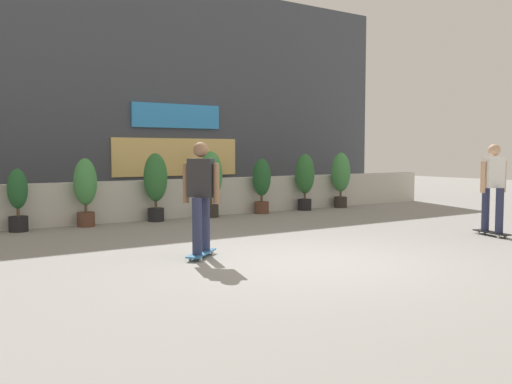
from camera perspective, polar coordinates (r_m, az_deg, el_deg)
The scene contains 12 objects.
ground_plane at distance 8.12m, azimuth 6.02°, elevation -6.98°, with size 48.00×48.00×0.00m, color gray.
planter_wall at distance 13.17m, azimuth -11.10°, elevation -0.80°, with size 18.00×0.40×0.90m, color beige.
building_backdrop at distance 16.96m, azimuth -16.62°, elevation 9.65°, with size 20.00×2.08×6.50m.
potted_plant_2 at distance 11.88m, azimuth -22.94°, elevation -0.54°, with size 0.38×0.38×1.23m.
potted_plant_3 at distance 12.20m, azimuth -16.86°, elevation 0.44°, with size 0.47×0.47×1.42m.
potted_plant_4 at distance 12.75m, azimuth -10.11°, elevation 1.03°, with size 0.52×0.52×1.52m.
potted_plant_5 at distance 13.39m, azimuth -4.59°, elevation 1.34°, with size 0.55×0.55×1.57m.
potted_plant_6 at distance 14.18m, azimuth 0.58°, elevation 1.01°, with size 0.46×0.46×1.39m.
potted_plant_7 at distance 15.02m, azimuth 4.96°, elevation 1.47°, with size 0.51×0.51×1.50m.
potted_plant_8 at distance 15.86m, azimuth 8.56°, elevation 1.65°, with size 0.53×0.53×1.53m.
skater_foreground at distance 11.25m, azimuth 22.83°, elevation 0.64°, with size 0.54×0.82×1.70m.
skater_far_left at distance 8.27m, azimuth -5.58°, elevation -0.18°, with size 0.73×0.68×1.70m.
Camera 1 is at (-5.16, -6.07, 1.55)m, focal length 39.60 mm.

